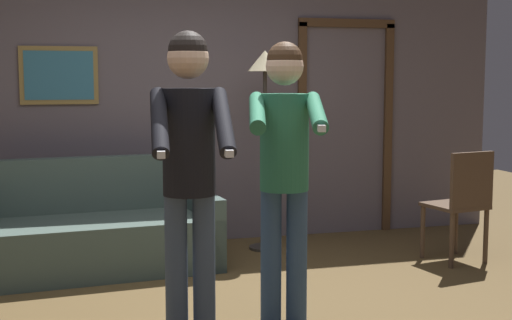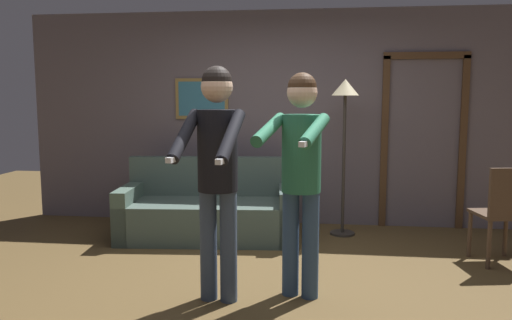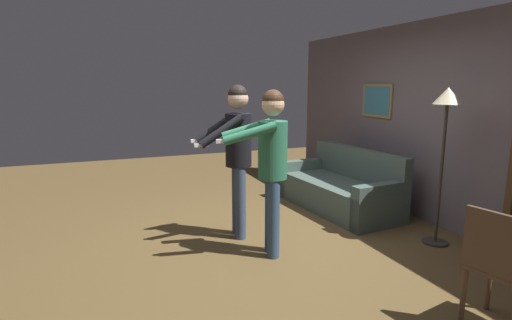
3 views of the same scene
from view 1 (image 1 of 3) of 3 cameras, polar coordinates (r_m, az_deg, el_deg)
ground_plane at (r=4.62m, az=-1.91°, el=-12.61°), size 12.00×12.00×0.00m
back_wall_assembly at (r=6.56m, az=-6.44°, el=4.64°), size 6.40×0.10×2.60m
couch at (r=5.82m, az=-12.78°, el=-5.89°), size 1.96×1.00×0.87m
torchiere_lamp at (r=6.23m, az=0.72°, el=5.76°), size 0.30×0.30×1.76m
person_standing_left at (r=4.04m, az=-5.36°, el=0.43°), size 0.48×0.69×1.78m
person_standing_right at (r=4.34m, az=2.30°, el=0.51°), size 0.55×0.76×1.74m
dining_chair_distant at (r=6.07m, az=16.17°, el=-3.07°), size 0.49×0.49×0.93m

